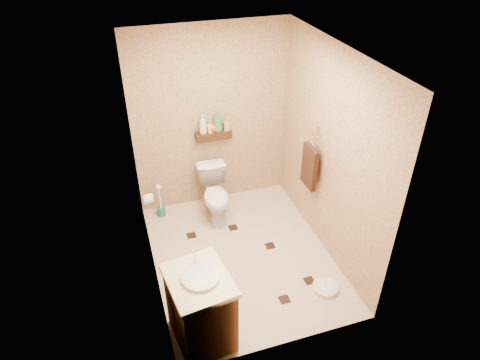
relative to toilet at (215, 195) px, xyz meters
name	(u,v)px	position (x,y,z in m)	size (l,w,h in m)	color
ground	(242,256)	(0.09, -0.83, -0.34)	(2.50, 2.50, 0.00)	#CAB094
wall_back	(211,120)	(0.09, 0.42, 0.86)	(2.00, 0.04, 2.40)	tan
wall_front	(291,250)	(0.09, -2.08, 0.86)	(2.00, 0.04, 2.40)	tan
wall_left	(144,187)	(-0.91, -0.83, 0.86)	(0.04, 2.50, 2.40)	tan
wall_right	(329,155)	(1.09, -0.83, 0.86)	(0.04, 2.50, 2.40)	tan
ceiling	(242,54)	(0.09, -0.83, 2.06)	(2.00, 2.50, 0.02)	white
wall_shelf	(213,135)	(0.09, 0.34, 0.68)	(0.46, 0.14, 0.10)	#37200F
floor_accents	(249,259)	(0.15, -0.92, -0.33)	(1.19, 1.41, 0.01)	black
toilet	(215,195)	(0.00, 0.00, 0.00)	(0.38, 0.66, 0.67)	white
vanity	(201,308)	(-0.61, -1.76, 0.07)	(0.61, 0.71, 0.91)	brown
bathroom_scale	(325,288)	(0.78, -1.60, -0.31)	(0.32, 0.32, 0.06)	silver
toilet_brush	(160,205)	(-0.69, 0.24, -0.16)	(0.11, 0.11, 0.49)	#1A695D
towel_ring	(310,165)	(1.00, -0.58, 0.61)	(0.12, 0.30, 0.76)	silver
toilet_paper	(148,198)	(-0.85, -0.18, 0.26)	(0.12, 0.11, 0.12)	silver
bottle_a	(203,124)	(-0.04, 0.34, 0.86)	(0.10, 0.10, 0.25)	silver
bottle_b	(210,127)	(0.05, 0.34, 0.81)	(0.06, 0.07, 0.14)	#F1F433
bottle_c	(213,127)	(0.09, 0.34, 0.80)	(0.10, 0.10, 0.13)	red
bottle_d	(218,121)	(0.15, 0.34, 0.87)	(0.11, 0.11, 0.28)	#2D8948
bottle_e	(226,124)	(0.26, 0.34, 0.81)	(0.07, 0.07, 0.16)	gold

